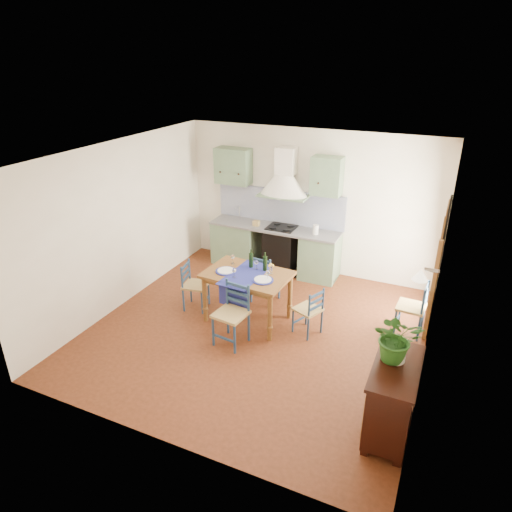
{
  "coord_description": "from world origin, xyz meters",
  "views": [
    {
      "loc": [
        2.52,
        -5.6,
        4.09
      ],
      "look_at": [
        -0.15,
        0.3,
        1.15
      ],
      "focal_mm": 32.0,
      "sensor_mm": 36.0,
      "label": 1
    }
  ],
  "objects_px": {
    "sideboard": "(392,397)",
    "potted_plant": "(397,338)",
    "dining_table": "(247,279)",
    "chair_near": "(232,314)"
  },
  "relations": [
    {
      "from": "sideboard",
      "to": "potted_plant",
      "type": "height_order",
      "value": "potted_plant"
    },
    {
      "from": "dining_table",
      "to": "potted_plant",
      "type": "bearing_deg",
      "value": -29.86
    },
    {
      "from": "dining_table",
      "to": "chair_near",
      "type": "height_order",
      "value": "dining_table"
    },
    {
      "from": "sideboard",
      "to": "potted_plant",
      "type": "xyz_separation_m",
      "value": [
        -0.05,
        0.11,
        0.71
      ]
    },
    {
      "from": "chair_near",
      "to": "potted_plant",
      "type": "xyz_separation_m",
      "value": [
        2.42,
        -0.75,
        0.72
      ]
    },
    {
      "from": "potted_plant",
      "to": "chair_near",
      "type": "bearing_deg",
      "value": 162.78
    },
    {
      "from": "chair_near",
      "to": "sideboard",
      "type": "height_order",
      "value": "chair_near"
    },
    {
      "from": "sideboard",
      "to": "dining_table",
      "type": "bearing_deg",
      "value": 148.78
    },
    {
      "from": "chair_near",
      "to": "potted_plant",
      "type": "bearing_deg",
      "value": -17.22
    },
    {
      "from": "chair_near",
      "to": "sideboard",
      "type": "bearing_deg",
      "value": -19.18
    }
  ]
}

